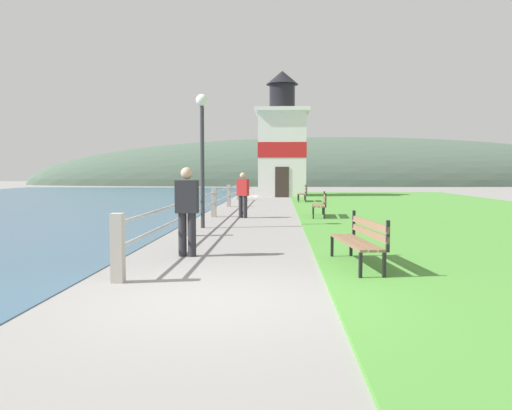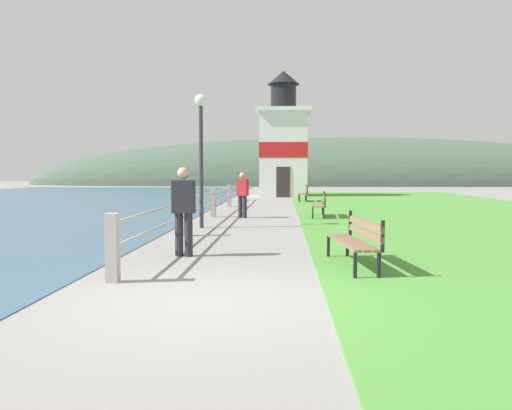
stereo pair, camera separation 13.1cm
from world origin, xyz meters
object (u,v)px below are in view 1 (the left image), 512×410
(lighthouse, at_px, (282,145))
(lamp_post, at_px, (202,136))
(person_strolling, at_px, (243,193))
(park_bench_midway, at_px, (321,203))
(park_bench_far, at_px, (303,193))
(park_bench_near, at_px, (361,238))
(person_by_railing, at_px, (187,208))

(lighthouse, relative_size, lamp_post, 2.15)
(lighthouse, distance_m, lamp_post, 19.73)
(lighthouse, relative_size, person_strolling, 5.15)
(park_bench_midway, xyz_separation_m, park_bench_far, (-0.19, 9.33, -0.00))
(park_bench_near, relative_size, park_bench_far, 1.19)
(park_bench_midway, distance_m, lamp_post, 5.48)
(park_bench_midway, height_order, lighthouse, lighthouse)
(park_bench_far, height_order, person_strolling, person_strolling)
(lighthouse, height_order, lamp_post, lighthouse)
(park_bench_far, bearing_deg, person_by_railing, 80.51)
(park_bench_far, bearing_deg, park_bench_near, 90.86)
(person_strolling, bearing_deg, park_bench_near, -142.21)
(lighthouse, bearing_deg, park_bench_far, -80.58)
(park_bench_near, distance_m, person_by_railing, 3.45)
(park_bench_far, xyz_separation_m, lighthouse, (-1.15, 6.93, 2.98))
(park_bench_far, relative_size, person_strolling, 1.03)
(park_bench_midway, relative_size, person_strolling, 1.11)
(person_by_railing, bearing_deg, person_strolling, 0.66)
(park_bench_near, relative_size, lighthouse, 0.24)
(park_bench_midway, bearing_deg, park_bench_far, -85.42)
(person_by_railing, bearing_deg, lighthouse, -0.54)
(park_bench_near, bearing_deg, park_bench_midway, -97.44)
(park_bench_far, relative_size, person_by_railing, 0.96)
(person_strolling, xyz_separation_m, lamp_post, (-0.96, -3.31, 1.84))
(park_bench_far, bearing_deg, lamp_post, 74.69)
(lighthouse, relative_size, person_by_railing, 4.81)
(park_bench_far, distance_m, lamp_post, 13.32)
(lighthouse, bearing_deg, person_by_railing, -94.60)
(lamp_post, bearing_deg, park_bench_near, -59.04)
(lighthouse, xyz_separation_m, lamp_post, (-2.44, -19.57, -0.78))
(park_bench_midway, height_order, person_by_railing, person_by_railing)
(park_bench_midway, bearing_deg, person_by_railing, 71.62)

